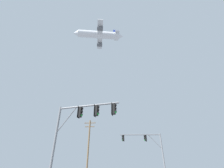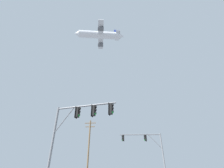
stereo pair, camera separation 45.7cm
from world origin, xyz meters
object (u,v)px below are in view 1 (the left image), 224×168
object	(u,v)px
signal_pole_far	(147,144)
utility_pole	(88,145)
signal_pole_near	(80,122)
airplane	(99,35)

from	to	relation	value
signal_pole_far	utility_pole	world-z (taller)	utility_pole
signal_pole_near	signal_pole_far	bearing A→B (deg)	61.95
signal_pole_near	airplane	world-z (taller)	airplane
signal_pole_far	airplane	xyz separation A→B (m)	(-13.13, 20.03, 45.74)
signal_pole_near	airplane	xyz separation A→B (m)	(-6.15, 33.12, 45.42)
signal_pole_near	signal_pole_far	size ratio (longest dim) A/B	1.02
signal_pole_near	signal_pole_far	xyz separation A→B (m)	(6.98, 13.10, -0.32)
signal_pole_near	utility_pole	distance (m)	16.53
signal_pole_near	utility_pole	xyz separation A→B (m)	(-3.13, 16.23, -0.03)
signal_pole_far	airplane	distance (m)	51.63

